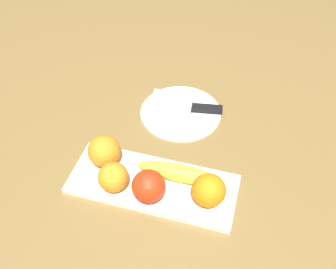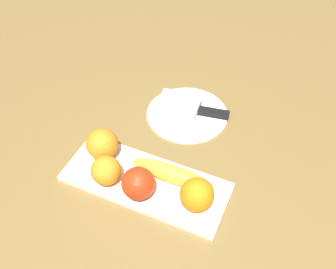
{
  "view_description": "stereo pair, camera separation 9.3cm",
  "coord_description": "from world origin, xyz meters",
  "px_view_note": "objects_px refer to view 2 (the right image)",
  "views": [
    {
      "loc": [
        -0.22,
        0.51,
        0.71
      ],
      "look_at": [
        -0.04,
        -0.11,
        0.04
      ],
      "focal_mm": 40.8,
      "sensor_mm": 36.0,
      "label": 1
    },
    {
      "loc": [
        -0.31,
        0.48,
        0.71
      ],
      "look_at": [
        -0.04,
        -0.11,
        0.04
      ],
      "focal_mm": 40.8,
      "sensor_mm": 36.0,
      "label": 2
    }
  ],
  "objects_px": {
    "fruit_tray": "(145,182)",
    "apple": "(138,183)",
    "orange_near_apple": "(102,144)",
    "folded_napkin": "(178,106)",
    "orange_near_banana": "(197,195)",
    "banana": "(172,174)",
    "knife": "(207,112)",
    "orange_center": "(106,170)",
    "dinner_plate": "(187,113)"
  },
  "relations": [
    {
      "from": "orange_center",
      "to": "folded_napkin",
      "type": "xyz_separation_m",
      "value": [
        -0.05,
        -0.29,
        -0.03
      ]
    },
    {
      "from": "knife",
      "to": "dinner_plate",
      "type": "bearing_deg",
      "value": 11.17
    },
    {
      "from": "fruit_tray",
      "to": "orange_near_banana",
      "type": "relative_size",
      "value": 5.15
    },
    {
      "from": "apple",
      "to": "banana",
      "type": "distance_m",
      "value": 0.08
    },
    {
      "from": "banana",
      "to": "orange_center",
      "type": "relative_size",
      "value": 2.89
    },
    {
      "from": "apple",
      "to": "orange_near_apple",
      "type": "height_order",
      "value": "orange_near_apple"
    },
    {
      "from": "banana",
      "to": "dinner_plate",
      "type": "relative_size",
      "value": 0.9
    },
    {
      "from": "dinner_plate",
      "to": "orange_near_banana",
      "type": "bearing_deg",
      "value": 115.83
    },
    {
      "from": "orange_center",
      "to": "knife",
      "type": "distance_m",
      "value": 0.33
    },
    {
      "from": "fruit_tray",
      "to": "apple",
      "type": "bearing_deg",
      "value": 95.66
    },
    {
      "from": "banana",
      "to": "orange_near_apple",
      "type": "xyz_separation_m",
      "value": [
        0.18,
        -0.0,
        0.02
      ]
    },
    {
      "from": "knife",
      "to": "folded_napkin",
      "type": "bearing_deg",
      "value": 4.16
    },
    {
      "from": "apple",
      "to": "dinner_plate",
      "type": "height_order",
      "value": "apple"
    },
    {
      "from": "banana",
      "to": "knife",
      "type": "height_order",
      "value": "banana"
    },
    {
      "from": "banana",
      "to": "folded_napkin",
      "type": "distance_m",
      "value": 0.24
    },
    {
      "from": "orange_near_apple",
      "to": "folded_napkin",
      "type": "relative_size",
      "value": 0.68
    },
    {
      "from": "dinner_plate",
      "to": "fruit_tray",
      "type": "bearing_deg",
      "value": 90.0
    },
    {
      "from": "orange_near_banana",
      "to": "folded_napkin",
      "type": "height_order",
      "value": "orange_near_banana"
    },
    {
      "from": "orange_near_banana",
      "to": "folded_napkin",
      "type": "bearing_deg",
      "value": -59.59
    },
    {
      "from": "dinner_plate",
      "to": "folded_napkin",
      "type": "height_order",
      "value": "folded_napkin"
    },
    {
      "from": "dinner_plate",
      "to": "knife",
      "type": "distance_m",
      "value": 0.05
    },
    {
      "from": "folded_napkin",
      "to": "knife",
      "type": "relative_size",
      "value": 0.62
    },
    {
      "from": "banana",
      "to": "orange_center",
      "type": "xyz_separation_m",
      "value": [
        0.13,
        0.06,
        0.01
      ]
    },
    {
      "from": "orange_center",
      "to": "apple",
      "type": "bearing_deg",
      "value": 177.21
    },
    {
      "from": "dinner_plate",
      "to": "knife",
      "type": "bearing_deg",
      "value": -159.46
    },
    {
      "from": "fruit_tray",
      "to": "orange_center",
      "type": "bearing_deg",
      "value": 23.1
    },
    {
      "from": "orange_near_apple",
      "to": "fruit_tray",
      "type": "bearing_deg",
      "value": 167.33
    },
    {
      "from": "apple",
      "to": "banana",
      "type": "bearing_deg",
      "value": -128.39
    },
    {
      "from": "folded_napkin",
      "to": "orange_near_apple",
      "type": "bearing_deg",
      "value": 66.58
    },
    {
      "from": "orange_center",
      "to": "banana",
      "type": "bearing_deg",
      "value": -155.55
    },
    {
      "from": "orange_near_banana",
      "to": "knife",
      "type": "relative_size",
      "value": 0.41
    },
    {
      "from": "banana",
      "to": "knife",
      "type": "distance_m",
      "value": 0.25
    },
    {
      "from": "fruit_tray",
      "to": "orange_near_banana",
      "type": "xyz_separation_m",
      "value": [
        -0.13,
        0.01,
        0.04
      ]
    },
    {
      "from": "apple",
      "to": "orange_near_apple",
      "type": "distance_m",
      "value": 0.14
    },
    {
      "from": "orange_near_apple",
      "to": "dinner_plate",
      "type": "relative_size",
      "value": 0.35
    },
    {
      "from": "folded_napkin",
      "to": "dinner_plate",
      "type": "bearing_deg",
      "value": 180.0
    },
    {
      "from": "fruit_tray",
      "to": "banana",
      "type": "xyz_separation_m",
      "value": [
        -0.06,
        -0.03,
        0.03
      ]
    },
    {
      "from": "fruit_tray",
      "to": "apple",
      "type": "xyz_separation_m",
      "value": [
        -0.0,
        0.04,
        0.04
      ]
    },
    {
      "from": "orange_near_banana",
      "to": "apple",
      "type": "bearing_deg",
      "value": 11.14
    },
    {
      "from": "orange_near_apple",
      "to": "folded_napkin",
      "type": "xyz_separation_m",
      "value": [
        -0.1,
        -0.23,
        -0.03
      ]
    },
    {
      "from": "apple",
      "to": "orange_near_banana",
      "type": "xyz_separation_m",
      "value": [
        -0.13,
        -0.02,
        0.0
      ]
    },
    {
      "from": "orange_center",
      "to": "folded_napkin",
      "type": "bearing_deg",
      "value": -100.15
    },
    {
      "from": "banana",
      "to": "orange_near_banana",
      "type": "xyz_separation_m",
      "value": [
        -0.07,
        0.04,
        0.02
      ]
    },
    {
      "from": "banana",
      "to": "dinner_plate",
      "type": "bearing_deg",
      "value": 103.3
    },
    {
      "from": "fruit_tray",
      "to": "folded_napkin",
      "type": "xyz_separation_m",
      "value": [
        0.03,
        -0.25,
        0.02
      ]
    },
    {
      "from": "apple",
      "to": "dinner_plate",
      "type": "relative_size",
      "value": 0.34
    },
    {
      "from": "banana",
      "to": "orange_near_banana",
      "type": "relative_size",
      "value": 2.67
    },
    {
      "from": "orange_center",
      "to": "dinner_plate",
      "type": "relative_size",
      "value": 0.31
    },
    {
      "from": "fruit_tray",
      "to": "apple",
      "type": "distance_m",
      "value": 0.06
    },
    {
      "from": "orange_near_banana",
      "to": "banana",
      "type": "bearing_deg",
      "value": -28.62
    }
  ]
}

